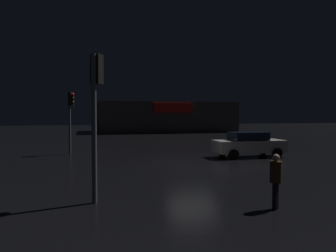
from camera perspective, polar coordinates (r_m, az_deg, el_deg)
ground_plane at (r=17.84m, az=4.11°, el=-6.62°), size 120.00×120.00×0.00m
store_building at (r=49.13m, az=-0.60°, el=1.55°), size 19.10×9.99×4.25m
traffic_signal_main at (r=23.09m, az=-16.22°, el=2.46°), size 0.42×0.42×4.11m
traffic_signal_opposite at (r=10.46m, az=-12.18°, el=4.24°), size 0.41×0.43×4.53m
car_near at (r=21.36m, az=13.57°, el=-3.02°), size 4.35×1.91×1.56m
pedestrian at (r=10.13m, az=17.84°, el=-8.31°), size 0.48×0.48×1.59m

